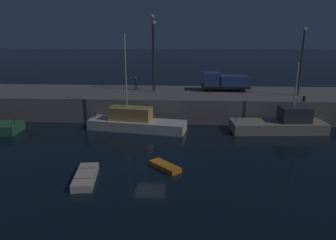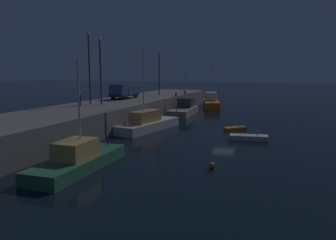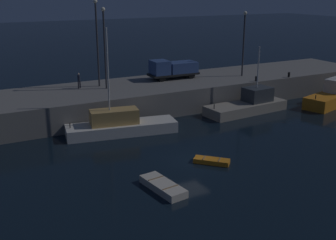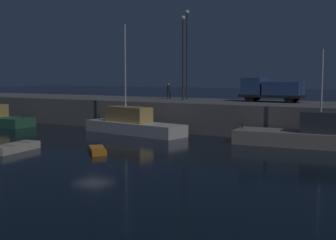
% 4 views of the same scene
% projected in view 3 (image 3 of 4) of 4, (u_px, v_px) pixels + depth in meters
% --- Properties ---
extents(ground_plane, '(320.00, 320.00, 0.00)m').
position_uv_depth(ground_plane, '(191.00, 161.00, 33.55)').
color(ground_plane, black).
extents(pier_quay, '(68.83, 9.80, 2.79)m').
position_uv_depth(pier_quay, '(118.00, 100.00, 46.60)').
color(pier_quay, slate).
rests_on(pier_quay, ground).
extents(fishing_boat_blue, '(10.72, 4.47, 9.97)m').
position_uv_depth(fishing_boat_blue, '(120.00, 125.00, 39.59)').
color(fishing_boat_blue, silver).
rests_on(fishing_boat_blue, ground).
extents(fishing_boat_white, '(9.77, 5.23, 8.71)m').
position_uv_depth(fishing_boat_white, '(333.00, 96.00, 49.92)').
color(fishing_boat_white, orange).
rests_on(fishing_boat_white, ground).
extents(fishing_boat_orange, '(9.89, 3.82, 7.22)m').
position_uv_depth(fishing_boat_orange, '(248.00, 104.00, 46.72)').
color(fishing_boat_orange, gray).
rests_on(fishing_boat_orange, ground).
extents(dinghy_orange_near, '(1.89, 4.08, 0.56)m').
position_uv_depth(dinghy_orange_near, '(163.00, 186.00, 28.67)').
color(dinghy_orange_near, beige).
rests_on(dinghy_orange_near, ground).
extents(rowboat_white_mid, '(2.65, 2.68, 0.41)m').
position_uv_depth(rowboat_white_mid, '(212.00, 161.00, 33.11)').
color(rowboat_white_mid, orange).
rests_on(rowboat_white_mid, ground).
extents(lamp_post_west, '(0.44, 0.44, 9.39)m').
position_uv_depth(lamp_post_west, '(97.00, 37.00, 45.26)').
color(lamp_post_west, '#38383D').
rests_on(lamp_post_west, pier_quay).
extents(lamp_post_east, '(0.44, 0.44, 8.62)m').
position_uv_depth(lamp_post_east, '(105.00, 42.00, 44.26)').
color(lamp_post_east, '#38383D').
rests_on(lamp_post_east, pier_quay).
extents(lamp_post_central, '(0.44, 0.44, 7.87)m').
position_uv_depth(lamp_post_central, '(244.00, 39.00, 51.03)').
color(lamp_post_central, '#38383D').
rests_on(lamp_post_central, pier_quay).
extents(utility_truck, '(6.14, 2.44, 2.33)m').
position_uv_depth(utility_truck, '(173.00, 69.00, 50.42)').
color(utility_truck, black).
rests_on(utility_truck, pier_quay).
extents(dockworker, '(0.43, 0.43, 1.68)m').
position_uv_depth(dockworker, '(79.00, 80.00, 45.60)').
color(dockworker, black).
rests_on(dockworker, pier_quay).
extents(bollard_central, '(0.28, 0.28, 0.57)m').
position_uv_depth(bollard_central, '(256.00, 79.00, 49.34)').
color(bollard_central, black).
rests_on(bollard_central, pier_quay).
extents(bollard_east, '(0.28, 0.28, 0.61)m').
position_uv_depth(bollard_east, '(289.00, 75.00, 51.54)').
color(bollard_east, black).
rests_on(bollard_east, pier_quay).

